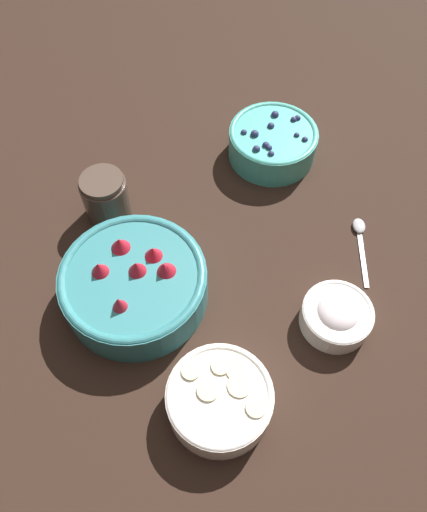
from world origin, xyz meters
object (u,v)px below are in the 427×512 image
object	(u,v)px
bowl_bananas	(220,399)
bowl_cream	(337,315)
jar_chocolate	(106,199)
bowl_strawberries	(134,283)
bowl_blueberries	(273,141)

from	to	relation	value
bowl_bananas	bowl_cream	distance (m)	0.22
bowl_cream	jar_chocolate	size ratio (longest dim) A/B	1.20
bowl_cream	bowl_bananas	bearing A→B (deg)	-11.91
bowl_bananas	bowl_cream	size ratio (longest dim) A/B	1.36
bowl_strawberries	bowl_bananas	xyz separation A→B (m)	(0.04, 0.22, -0.01)
jar_chocolate	bowl_bananas	bearing A→B (deg)	71.51
bowl_bananas	bowl_strawberries	bearing A→B (deg)	-101.41
bowl_blueberries	jar_chocolate	bearing A→B (deg)	-22.27
bowl_cream	jar_chocolate	xyz separation A→B (m)	(0.09, -0.42, 0.02)
jar_chocolate	bowl_strawberries	bearing A→B (deg)	62.73
bowl_blueberries	bowl_cream	size ratio (longest dim) A/B	1.53
bowl_bananas	bowl_cream	world-z (taller)	bowl_bananas
bowl_blueberries	bowl_cream	bearing A→B (deg)	54.21
bowl_blueberries	jar_chocolate	world-z (taller)	jar_chocolate
bowl_strawberries	bowl_bananas	size ratio (longest dim) A/B	1.54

